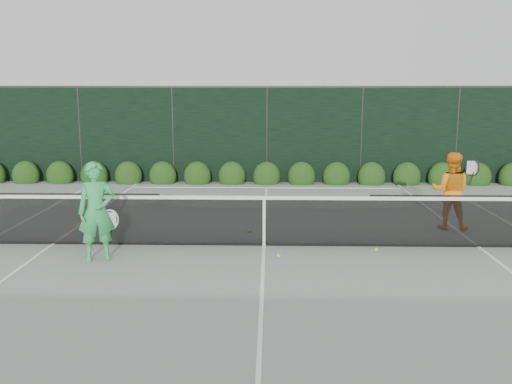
{
  "coord_description": "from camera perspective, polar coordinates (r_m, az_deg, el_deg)",
  "views": [
    {
      "loc": [
        0.12,
        -10.65,
        3.03
      ],
      "look_at": [
        -0.16,
        0.3,
        1.0
      ],
      "focal_mm": 40.0,
      "sensor_mm": 36.0,
      "label": 1
    }
  ],
  "objects": [
    {
      "name": "ground",
      "position": [
        11.07,
        0.81,
        -5.38
      ],
      "size": [
        80.0,
        80.0,
        0.0
      ],
      "primitive_type": "plane",
      "color": "gray",
      "rests_on": "ground"
    },
    {
      "name": "tennis_net",
      "position": [
        10.94,
        0.69,
        -2.7
      ],
      "size": [
        12.9,
        0.1,
        1.07
      ],
      "color": "black",
      "rests_on": "ground"
    },
    {
      "name": "player_woman",
      "position": [
        10.38,
        -15.64,
        -1.89
      ],
      "size": [
        0.74,
        0.61,
        1.75
      ],
      "rotation": [
        0.0,
        0.0,
        0.35
      ],
      "color": "green",
      "rests_on": "ground"
    },
    {
      "name": "player_man",
      "position": [
        12.87,
        18.89,
        0.11
      ],
      "size": [
        0.97,
        0.86,
        1.66
      ],
      "rotation": [
        0.0,
        0.0,
        2.81
      ],
      "color": "orange",
      "rests_on": "ground"
    },
    {
      "name": "court_lines",
      "position": [
        11.07,
        0.81,
        -5.35
      ],
      "size": [
        11.03,
        23.83,
        0.01
      ],
      "color": "white",
      "rests_on": "ground"
    },
    {
      "name": "windscreen_fence",
      "position": [
        8.08,
        0.61,
        -0.3
      ],
      "size": [
        32.0,
        21.07,
        3.06
      ],
      "color": "black",
      "rests_on": "ground"
    },
    {
      "name": "hedge_row",
      "position": [
        18.01,
        1.08,
        1.57
      ],
      "size": [
        31.66,
        0.65,
        0.94
      ],
      "color": "#173B10",
      "rests_on": "ground"
    },
    {
      "name": "tennis_balls",
      "position": [
        11.27,
        3.02,
        -4.92
      ],
      "size": [
        2.51,
        1.84,
        0.07
      ],
      "color": "#C8DC31",
      "rests_on": "ground"
    }
  ]
}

